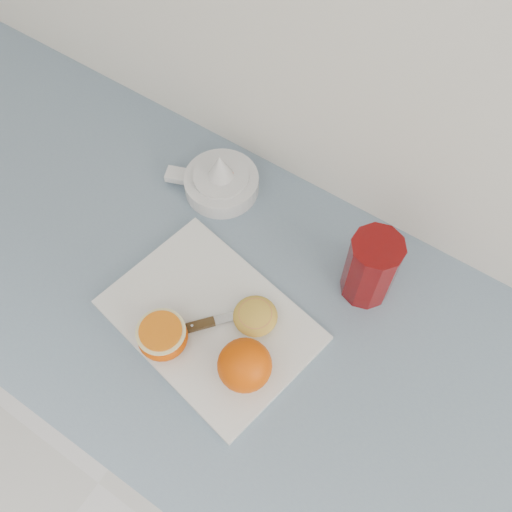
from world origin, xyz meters
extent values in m
cube|color=silver|center=(0.00, 2.00, 1.35)|extent=(4.00, 0.04, 2.70)
cube|color=white|center=(-0.17, 1.70, 0.43)|extent=(2.47, 0.60, 0.86)
cube|color=gray|center=(-0.17, 1.70, 0.88)|extent=(2.53, 0.64, 0.03)
cube|color=silver|center=(-0.20, 1.66, 0.90)|extent=(0.37, 0.30, 0.01)
sphere|color=#DE4400|center=(-0.09, 1.61, 0.94)|extent=(0.08, 0.08, 0.08)
ellipsoid|color=#DE4400|center=(-0.23, 1.58, 0.92)|extent=(0.08, 0.08, 0.04)
cylinder|color=beige|center=(-0.23, 1.58, 0.95)|extent=(0.08, 0.08, 0.00)
cylinder|color=orange|center=(-0.23, 1.58, 0.95)|extent=(0.07, 0.07, 0.00)
ellipsoid|color=gold|center=(-0.13, 1.70, 0.92)|extent=(0.07, 0.07, 0.03)
cylinder|color=#C76E3A|center=(-0.13, 1.70, 0.93)|extent=(0.06, 0.06, 0.00)
cube|color=#4A351F|center=(-0.21, 1.63, 0.91)|extent=(0.06, 0.07, 0.01)
cube|color=#B7B7BC|center=(-0.15, 1.69, 0.91)|extent=(0.08, 0.09, 0.00)
cylinder|color=#B7B7BC|center=(-0.21, 1.63, 0.91)|extent=(0.00, 0.00, 0.01)
cylinder|color=white|center=(-0.34, 1.89, 0.91)|extent=(0.14, 0.14, 0.04)
cylinder|color=white|center=(-0.34, 1.89, 0.93)|extent=(0.11, 0.11, 0.01)
cone|color=white|center=(-0.34, 1.89, 0.96)|extent=(0.05, 0.05, 0.05)
cube|color=white|center=(-0.42, 1.86, 0.91)|extent=(0.05, 0.04, 0.01)
ellipsoid|color=#D23301|center=(-0.33, 1.89, 0.93)|extent=(0.01, 0.01, 0.00)
ellipsoid|color=#D23301|center=(-0.36, 1.90, 0.93)|extent=(0.01, 0.01, 0.00)
ellipsoid|color=#D23301|center=(-0.34, 1.88, 0.93)|extent=(0.01, 0.01, 0.00)
ellipsoid|color=#D23301|center=(-0.33, 1.91, 0.93)|extent=(0.01, 0.01, 0.00)
cylinder|color=#6B0809|center=(-0.01, 1.86, 0.96)|extent=(0.09, 0.09, 0.14)
cylinder|color=#EA5100|center=(-0.01, 1.86, 0.91)|extent=(0.07, 0.07, 0.02)
cylinder|color=#6B0809|center=(-0.01, 1.86, 1.03)|extent=(0.09, 0.09, 0.00)
camera|label=1|loc=(0.08, 1.38, 1.78)|focal=40.00mm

